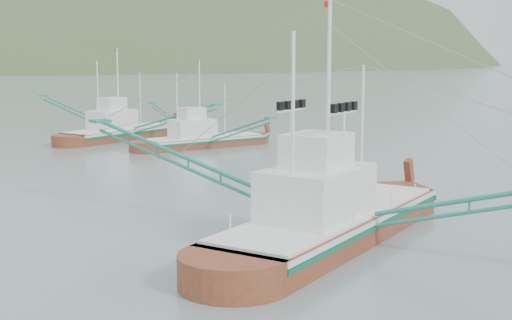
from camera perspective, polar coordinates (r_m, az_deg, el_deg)
ground at (r=35.46m, az=5.88°, el=-6.27°), size 1200.00×1200.00×0.00m
main_boat at (r=34.51m, az=6.02°, el=-2.45°), size 17.39×29.48×12.39m
bg_boat_far at (r=77.02m, az=-10.73°, el=3.11°), size 14.54×24.79×10.32m
bg_boat_right at (r=69.44m, az=-4.34°, el=2.04°), size 12.40×22.24×9.00m
headland_right at (r=525.87m, az=-7.02°, el=7.44°), size 684.00×432.00×306.00m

